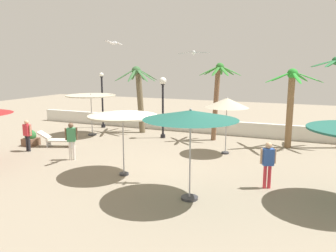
{
  "coord_description": "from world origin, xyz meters",
  "views": [
    {
      "loc": [
        6.1,
        -11.27,
        4.26
      ],
      "look_at": [
        0.0,
        3.07,
        1.4
      ],
      "focal_mm": 35.7,
      "sensor_mm": 36.0,
      "label": 1
    }
  ],
  "objects": [
    {
      "name": "seagull_0",
      "position": [
        2.31,
        -0.09,
        4.67
      ],
      "size": [
        1.06,
        0.53,
        0.14
      ],
      "color": "white"
    },
    {
      "name": "patio_umbrella_3",
      "position": [
        2.5,
        4.33,
        2.47
      ],
      "size": [
        2.09,
        2.09,
        2.77
      ],
      "color": "#333338",
      "rests_on": "ground_plane"
    },
    {
      "name": "guest_1",
      "position": [
        4.93,
        0.33,
        1.0
      ],
      "size": [
        0.51,
        0.37,
        1.65
      ],
      "color": "#D8333F",
      "rests_on": "ground_plane"
    },
    {
      "name": "patio_umbrella_5",
      "position": [
        -6.06,
        5.41,
        2.34
      ],
      "size": [
        2.97,
        2.97,
        2.56
      ],
      "color": "#333338",
      "rests_on": "ground_plane"
    },
    {
      "name": "palm_tree_1",
      "position": [
        1.32,
        7.01,
        2.81
      ],
      "size": [
        2.32,
        2.41,
        4.38
      ],
      "color": "brown",
      "rests_on": "ground_plane"
    },
    {
      "name": "lamp_post_1",
      "position": [
        -6.91,
        7.86,
        2.04
      ],
      "size": [
        0.3,
        0.3,
        3.76
      ],
      "color": "black",
      "rests_on": "ground_plane"
    },
    {
      "name": "guest_2",
      "position": [
        -3.65,
        0.53,
        1.04
      ],
      "size": [
        0.5,
        0.38,
        1.71
      ],
      "color": "silver",
      "rests_on": "ground_plane"
    },
    {
      "name": "palm_tree_0",
      "position": [
        5.22,
        6.8,
        2.59
      ],
      "size": [
        2.78,
        2.81,
        4.09
      ],
      "color": "brown",
      "rests_on": "ground_plane"
    },
    {
      "name": "planter",
      "position": [
        -7.49,
        1.88,
        0.38
      ],
      "size": [
        0.7,
        0.7,
        0.85
      ],
      "color": "brown",
      "rests_on": "ground_plane"
    },
    {
      "name": "patio_umbrella_0",
      "position": [
        -0.41,
        -0.39,
        2.27
      ],
      "size": [
        2.65,
        2.65,
        2.47
      ],
      "color": "#333338",
      "rests_on": "ground_plane"
    },
    {
      "name": "patio_umbrella_1",
      "position": [
        2.77,
        -1.66,
        2.72
      ],
      "size": [
        2.99,
        2.99,
        2.95
      ],
      "color": "#333338",
      "rests_on": "ground_plane"
    },
    {
      "name": "lamp_post_0",
      "position": [
        -1.75,
        6.42,
        2.4
      ],
      "size": [
        0.42,
        0.42,
        3.57
      ],
      "color": "black",
      "rests_on": "ground_plane"
    },
    {
      "name": "lounge_chair_0",
      "position": [
        -6.05,
        2.22,
        0.4
      ],
      "size": [
        1.94,
        1.18,
        0.83
      ],
      "color": "#B7B7BC",
      "rests_on": "ground_plane"
    },
    {
      "name": "seagull_1",
      "position": [
        -1.64,
        1.08,
        5.17
      ],
      "size": [
        0.38,
        1.1,
        0.14
      ],
      "color": "white"
    },
    {
      "name": "guest_0",
      "position": [
        -6.69,
        0.92,
        0.95
      ],
      "size": [
        0.56,
        0.29,
        1.58
      ],
      "color": "#26262D",
      "rests_on": "ground_plane"
    },
    {
      "name": "ground_plane",
      "position": [
        0.0,
        0.0,
        0.0
      ],
      "size": [
        56.0,
        56.0,
        0.0
      ],
      "primitive_type": "plane",
      "color": "gray"
    },
    {
      "name": "boundary_wall",
      "position": [
        0.0,
        8.78,
        0.43
      ],
      "size": [
        25.2,
        0.3,
        0.85
      ],
      "primitive_type": "cube",
      "color": "silver",
      "rests_on": "ground_plane"
    },
    {
      "name": "palm_tree_2",
      "position": [
        -3.83,
        7.36,
        2.68
      ],
      "size": [
        2.96,
        2.96,
        4.19
      ],
      "color": "brown",
      "rests_on": "ground_plane"
    }
  ]
}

